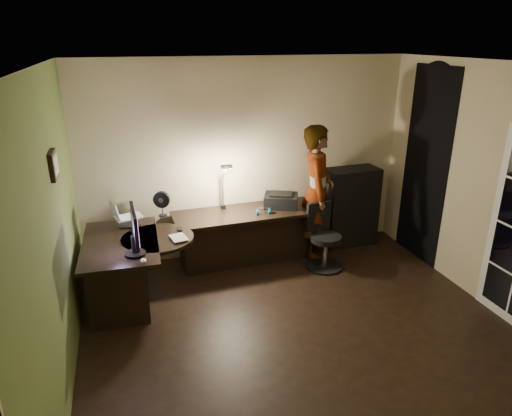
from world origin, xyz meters
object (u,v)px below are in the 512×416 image
object	(u,v)px
desk_left	(124,272)
desk_right	(247,237)
office_chair	(326,238)
person	(317,192)
cabinet	(350,207)
monitor	(134,238)

from	to	relation	value
desk_left	desk_right	world-z (taller)	desk_left
office_chair	person	xyz separation A→B (m)	(0.03, 0.42, 0.49)
office_chair	cabinet	bearing A→B (deg)	33.87
desk_left	cabinet	bearing A→B (deg)	14.69
office_chair	monitor	bearing A→B (deg)	-177.76
office_chair	desk_right	bearing A→B (deg)	143.89
desk_left	person	xyz separation A→B (m)	(2.62, 0.53, 0.54)
desk_left	cabinet	xyz separation A→B (m)	(3.26, 0.74, 0.19)
desk_left	desk_right	bearing A→B (deg)	21.68
desk_left	cabinet	size ratio (longest dim) A/B	1.16
monitor	office_chair	xyz separation A→B (m)	(2.44, 0.50, -0.53)
desk_right	person	size ratio (longest dim) A/B	1.05
desk_left	person	world-z (taller)	person
cabinet	office_chair	distance (m)	0.93
cabinet	desk_left	bearing A→B (deg)	-169.83
desk_right	cabinet	distance (m)	1.64
cabinet	desk_right	bearing A→B (deg)	-177.29
cabinet	monitor	distance (m)	3.33
desk_left	desk_right	size ratio (longest dim) A/B	0.69
person	desk_left	bearing A→B (deg)	122.98
desk_left	monitor	size ratio (longest dim) A/B	2.44
cabinet	monitor	xyz separation A→B (m)	(-3.11, -1.13, 0.39)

